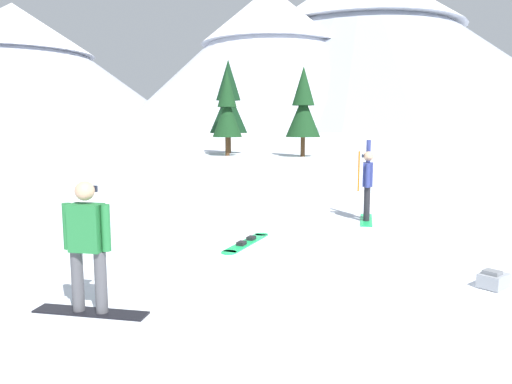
% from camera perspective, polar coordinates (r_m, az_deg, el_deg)
% --- Properties ---
extents(ground_plane, '(800.00, 800.00, 0.00)m').
position_cam_1_polar(ground_plane, '(8.37, 9.58, -8.55)').
color(ground_plane, silver).
extents(snowboarder_foreground, '(1.42, 0.99, 1.68)m').
position_cam_1_polar(snowboarder_foreground, '(6.37, -19.30, -5.91)').
color(snowboarder_foreground, black).
rests_on(snowboarder_foreground, ground_plane).
extents(snowboarder_midground, '(1.07, 1.49, 1.99)m').
position_cam_1_polar(snowboarder_midground, '(12.18, 13.03, 1.02)').
color(snowboarder_midground, '#19B259').
rests_on(snowboarder_midground, ground_plane).
extents(loose_snowboard_far_spare, '(1.47, 1.59, 0.09)m').
position_cam_1_polar(loose_snowboard_far_spare, '(9.73, -1.14, -5.97)').
color(loose_snowboard_far_spare, '#19B259').
rests_on(loose_snowboard_far_spare, ground_plane).
extents(backpack_grey, '(0.55, 0.46, 0.27)m').
position_cam_1_polar(backpack_grey, '(7.96, 26.24, -9.27)').
color(backpack_grey, gray).
rests_on(backpack_grey, ground_plane).
extents(trail_marker_pole, '(0.06, 0.06, 1.43)m').
position_cam_1_polar(trail_marker_pole, '(17.58, 12.05, 2.41)').
color(trail_marker_pole, orange).
rests_on(trail_marker_pole, ground_plane).
extents(pine_tree_broad, '(2.58, 2.58, 6.62)m').
position_cam_1_polar(pine_tree_broad, '(36.17, 5.61, 9.89)').
color(pine_tree_broad, '#472D19').
rests_on(pine_tree_broad, ground_plane).
extents(pine_tree_tall, '(2.26, 2.26, 6.47)m').
position_cam_1_polar(pine_tree_tall, '(37.12, -3.44, 9.74)').
color(pine_tree_tall, '#472D19').
rests_on(pine_tree_tall, ground_plane).
extents(pine_tree_short, '(3.13, 3.13, 7.63)m').
position_cam_1_polar(pine_tree_short, '(40.34, -3.28, 10.50)').
color(pine_tree_short, '#472D19').
rests_on(pine_tree_short, ground_plane).
extents(peak_east_ridge, '(154.97, 154.97, 56.60)m').
position_cam_1_polar(peak_east_ridge, '(252.85, -26.53, 13.32)').
color(peak_east_ridge, '#9EA3B2').
rests_on(peak_east_ridge, ground_plane).
extents(peak_north_spur, '(125.95, 125.95, 58.10)m').
position_cam_1_polar(peak_north_spur, '(207.39, 1.65, 15.72)').
color(peak_north_spur, '#B2B7C6').
rests_on(peak_north_spur, ground_plane).
extents(peak_west_ridge, '(212.09, 212.09, 79.82)m').
position_cam_1_polar(peak_west_ridge, '(252.15, 12.43, 16.76)').
color(peak_west_ridge, '#8C93A3').
rests_on(peak_west_ridge, ground_plane).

